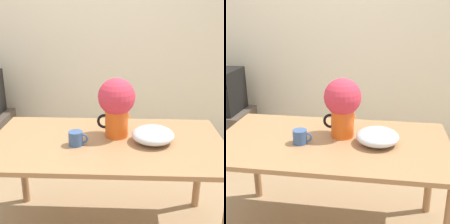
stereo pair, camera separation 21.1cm
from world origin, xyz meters
TOP-DOWN VIEW (x-y plane):
  - wall_back at (0.00, 1.71)m, footprint 8.00×0.05m
  - table at (0.24, 0.14)m, footprint 1.57×0.87m
  - flower_vase at (0.31, 0.23)m, footprint 0.26×0.25m
  - coffee_mug at (0.05, 0.07)m, footprint 0.13×0.09m
  - white_bowl at (0.55, 0.14)m, footprint 0.28×0.28m

SIDE VIEW (x-z plane):
  - table at x=0.24m, z-range 0.29..1.04m
  - coffee_mug at x=0.05m, z-range 0.76..0.85m
  - white_bowl at x=0.55m, z-range 0.76..0.86m
  - flower_vase at x=0.31m, z-range 0.79..1.20m
  - wall_back at x=0.00m, z-range 0.00..2.60m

